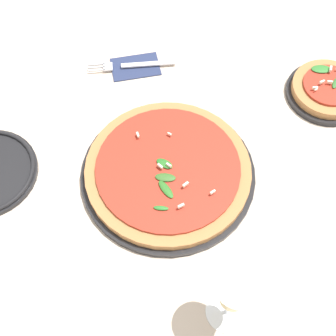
{
  "coord_description": "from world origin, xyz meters",
  "views": [
    {
      "loc": [
        -0.01,
        0.48,
        0.83
      ],
      "look_at": [
        -0.03,
        0.01,
        0.03
      ],
      "focal_mm": 50.0,
      "sensor_mm": 36.0,
      "label": 1
    }
  ],
  "objects_px": {
    "pizza_arugula_main": "(168,171)",
    "wine_glass": "(235,293)",
    "fork": "(132,65)",
    "pizza_personal_side": "(327,90)"
  },
  "relations": [
    {
      "from": "wine_glass",
      "to": "fork",
      "type": "relative_size",
      "value": 0.82
    },
    {
      "from": "pizza_arugula_main",
      "to": "pizza_personal_side",
      "type": "distance_m",
      "value": 0.42
    },
    {
      "from": "pizza_arugula_main",
      "to": "wine_glass",
      "type": "height_order",
      "value": "wine_glass"
    },
    {
      "from": "wine_glass",
      "to": "fork",
      "type": "bearing_deg",
      "value": -74.87
    },
    {
      "from": "pizza_arugula_main",
      "to": "wine_glass",
      "type": "xyz_separation_m",
      "value": [
        -0.09,
        0.28,
        0.1
      ]
    },
    {
      "from": "pizza_personal_side",
      "to": "pizza_arugula_main",
      "type": "bearing_deg",
      "value": 27.57
    },
    {
      "from": "pizza_personal_side",
      "to": "wine_glass",
      "type": "distance_m",
      "value": 0.56
    },
    {
      "from": "pizza_arugula_main",
      "to": "wine_glass",
      "type": "bearing_deg",
      "value": 107.44
    },
    {
      "from": "pizza_personal_side",
      "to": "wine_glass",
      "type": "height_order",
      "value": "wine_glass"
    },
    {
      "from": "pizza_personal_side",
      "to": "fork",
      "type": "distance_m",
      "value": 0.45
    }
  ]
}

